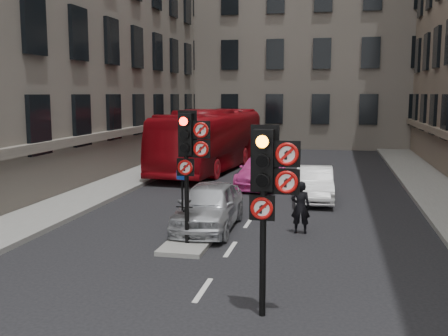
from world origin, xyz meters
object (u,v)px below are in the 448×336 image
at_px(motorcyclist, 301,207).
at_px(info_sign, 182,194).
at_px(car_white, 314,184).
at_px(motorcycle, 188,219).
at_px(signal_far, 189,148).
at_px(bus_red, 211,140).
at_px(car_pink, 261,171).
at_px(car_silver, 209,206).
at_px(signal_near, 268,180).

bearing_deg(motorcyclist, info_sign, 19.86).
height_order(car_white, motorcyclist, motorcyclist).
bearing_deg(info_sign, motorcycle, 88.38).
distance_m(signal_far, motorcycle, 2.43).
relative_size(signal_far, motorcycle, 2.08).
bearing_deg(signal_far, motorcycle, 108.96).
distance_m(signal_far, bus_red, 14.69).
bearing_deg(signal_far, car_pink, 86.63).
bearing_deg(car_silver, motorcyclist, 0.13).
distance_m(signal_near, bus_red, 19.19).
bearing_deg(car_silver, motorcycle, -112.32).
relative_size(car_white, motorcycle, 2.30).
relative_size(signal_far, motorcyclist, 2.27).
bearing_deg(motorcycle, car_pink, 83.33).
relative_size(car_silver, info_sign, 2.28).
xyz_separation_m(motorcyclist, info_sign, (-3.26, -1.33, 0.53)).
distance_m(car_silver, motorcycle, 1.09).
xyz_separation_m(signal_far, bus_red, (-2.82, 14.38, -1.06)).
distance_m(signal_near, signal_far, 4.77).
xyz_separation_m(signal_far, info_sign, (-0.44, 0.74, -1.38)).
bearing_deg(car_silver, car_white, 58.23).
height_order(car_pink, bus_red, bus_red).
height_order(car_silver, car_pink, car_silver).
xyz_separation_m(signal_far, motorcycle, (-0.35, 1.01, -2.19)).
xyz_separation_m(motorcycle, motorcyclist, (3.17, 1.06, 0.27)).
bearing_deg(bus_red, car_white, -46.37).
xyz_separation_m(signal_near, car_pink, (-2.02, 13.86, -1.92)).
xyz_separation_m(signal_far, car_pink, (0.58, 9.86, -2.04)).
relative_size(car_silver, car_white, 1.07).
relative_size(signal_near, car_white, 0.91).
bearing_deg(car_pink, bus_red, 128.59).
bearing_deg(car_white, signal_near, -95.62).
bearing_deg(car_white, info_sign, -122.15).
bearing_deg(motorcyclist, car_pink, -76.16).
relative_size(signal_near, car_silver, 0.84).
xyz_separation_m(signal_near, signal_far, (-2.60, 4.00, 0.12)).
bearing_deg(info_sign, car_pink, 100.69).
bearing_deg(signal_far, car_white, 66.70).
bearing_deg(info_sign, car_white, 78.23).
bearing_deg(motorcyclist, signal_near, 85.61).
relative_size(car_white, bus_red, 0.33).
bearing_deg(signal_near, car_silver, 113.06).
height_order(car_pink, motorcycle, car_pink).
distance_m(bus_red, info_sign, 13.85).
bearing_deg(car_pink, motorcyclist, -72.28).
height_order(motorcyclist, info_sign, info_sign).
height_order(signal_near, car_pink, signal_near).
bearing_deg(motorcycle, bus_red, 99.78).
bearing_deg(car_white, motorcyclist, -95.80).
bearing_deg(car_silver, car_pink, 85.00).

